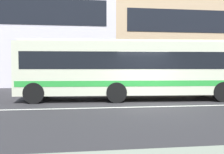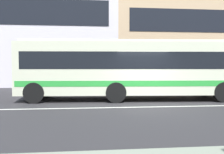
# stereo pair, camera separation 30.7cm
# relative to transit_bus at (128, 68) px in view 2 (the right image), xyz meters

# --- Properties ---
(ground_plane) EXTENTS (160.00, 160.00, 0.00)m
(ground_plane) POSITION_rel_transit_bus_xyz_m (0.55, -2.45, -1.71)
(ground_plane) COLOR #2F2D2F
(lane_centre_line) EXTENTS (60.00, 0.16, 0.01)m
(lane_centre_line) POSITION_rel_transit_bus_xyz_m (0.55, -2.45, -1.71)
(lane_centre_line) COLOR silver
(lane_centre_line) RESTS_ON ground_plane
(apartment_block_left) EXTENTS (20.75, 9.84, 10.99)m
(apartment_block_left) POSITION_rel_transit_bus_xyz_m (-9.89, 12.75, 3.78)
(apartment_block_left) COLOR silver
(apartment_block_left) RESTS_ON ground_plane
(apartment_block_right) EXTENTS (24.39, 9.84, 10.18)m
(apartment_block_right) POSITION_rel_transit_bus_xyz_m (12.68, 12.75, 3.38)
(apartment_block_right) COLOR tan
(apartment_block_right) RESTS_ON ground_plane
(transit_bus) EXTENTS (11.39, 3.22, 3.10)m
(transit_bus) POSITION_rel_transit_bus_xyz_m (0.00, 0.00, 0.00)
(transit_bus) COLOR beige
(transit_bus) RESTS_ON ground_plane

